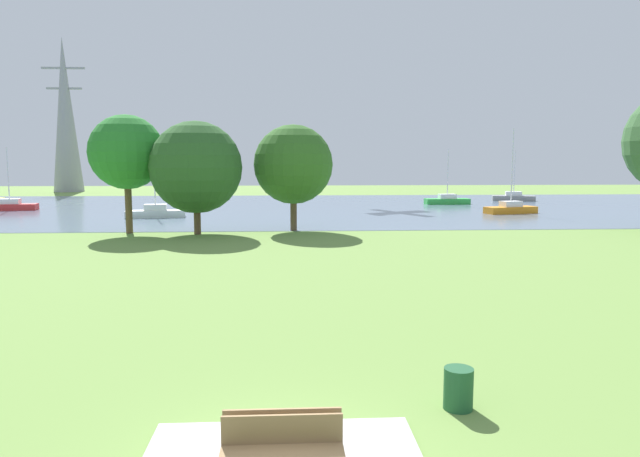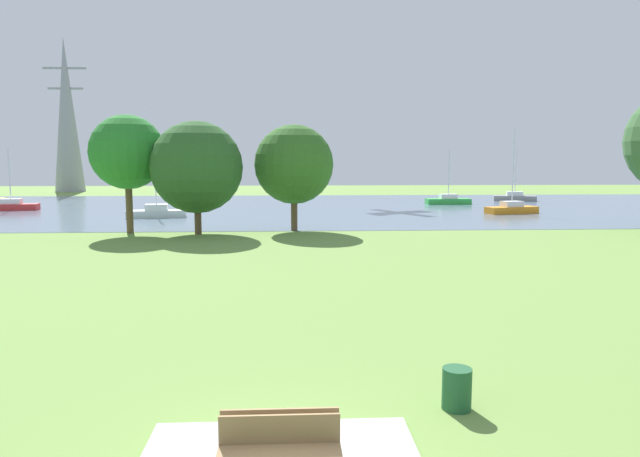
{
  "view_description": "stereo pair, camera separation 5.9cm",
  "coord_description": "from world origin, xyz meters",
  "px_view_note": "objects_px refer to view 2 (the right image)",
  "views": [
    {
      "loc": [
        0.11,
        -8.17,
        4.71
      ],
      "look_at": [
        1.38,
        14.47,
        2.03
      ],
      "focal_mm": 32.11,
      "sensor_mm": 36.0,
      "label": 1
    },
    {
      "loc": [
        0.17,
        -8.17,
        4.71
      ],
      "look_at": [
        1.38,
        14.47,
        2.03
      ],
      "focal_mm": 32.11,
      "sensor_mm": 36.0,
      "label": 2
    }
  ],
  "objects_px": {
    "tree_west_far": "(197,167)",
    "electricity_pylon": "(67,115)",
    "tree_east_near": "(127,152)",
    "tree_west_near": "(294,165)",
    "bench_facing_water": "(280,436)",
    "bench_facing_inland": "(280,454)",
    "sailboat_gray": "(515,197)",
    "sailboat_white": "(157,212)",
    "litter_bin": "(457,389)",
    "sailboat_red": "(11,206)",
    "sailboat_green": "(448,200)",
    "sailboat_orange": "(512,208)"
  },
  "relations": [
    {
      "from": "bench_facing_water",
      "to": "tree_east_near",
      "type": "relative_size",
      "value": 0.23
    },
    {
      "from": "sailboat_white",
      "to": "electricity_pylon",
      "type": "bearing_deg",
      "value": 118.3
    },
    {
      "from": "tree_west_far",
      "to": "sailboat_green",
      "type": "bearing_deg",
      "value": 46.42
    },
    {
      "from": "sailboat_white",
      "to": "sailboat_green",
      "type": "bearing_deg",
      "value": 25.07
    },
    {
      "from": "sailboat_gray",
      "to": "bench_facing_water",
      "type": "bearing_deg",
      "value": -114.88
    },
    {
      "from": "bench_facing_inland",
      "to": "electricity_pylon",
      "type": "height_order",
      "value": "electricity_pylon"
    },
    {
      "from": "sailboat_white",
      "to": "tree_west_near",
      "type": "distance_m",
      "value": 15.39
    },
    {
      "from": "sailboat_green",
      "to": "tree_west_far",
      "type": "xyz_separation_m",
      "value": [
        -23.21,
        -24.4,
        3.85
      ]
    },
    {
      "from": "tree_west_far",
      "to": "sailboat_gray",
      "type": "bearing_deg",
      "value": 41.8
    },
    {
      "from": "sailboat_green",
      "to": "tree_east_near",
      "type": "relative_size",
      "value": 0.78
    },
    {
      "from": "bench_facing_inland",
      "to": "sailboat_gray",
      "type": "relative_size",
      "value": 0.31
    },
    {
      "from": "sailboat_green",
      "to": "tree_west_near",
      "type": "distance_m",
      "value": 28.73
    },
    {
      "from": "sailboat_green",
      "to": "tree_west_far",
      "type": "bearing_deg",
      "value": -133.58
    },
    {
      "from": "litter_bin",
      "to": "sailboat_red",
      "type": "bearing_deg",
      "value": 123.04
    },
    {
      "from": "sailboat_orange",
      "to": "sailboat_green",
      "type": "bearing_deg",
      "value": 103.29
    },
    {
      "from": "tree_west_near",
      "to": "bench_facing_inland",
      "type": "bearing_deg",
      "value": -90.91
    },
    {
      "from": "litter_bin",
      "to": "tree_west_near",
      "type": "xyz_separation_m",
      "value": [
        -2.84,
        28.33,
        4.07
      ]
    },
    {
      "from": "bench_facing_inland",
      "to": "electricity_pylon",
      "type": "distance_m",
      "value": 89.55
    },
    {
      "from": "bench_facing_water",
      "to": "electricity_pylon",
      "type": "distance_m",
      "value": 89.06
    },
    {
      "from": "tree_west_near",
      "to": "electricity_pylon",
      "type": "relative_size",
      "value": 0.31
    },
    {
      "from": "bench_facing_inland",
      "to": "electricity_pylon",
      "type": "bearing_deg",
      "value": 112.18
    },
    {
      "from": "sailboat_green",
      "to": "tree_west_near",
      "type": "bearing_deg",
      "value": -126.67
    },
    {
      "from": "bench_facing_water",
      "to": "bench_facing_inland",
      "type": "bearing_deg",
      "value": -90.0
    },
    {
      "from": "litter_bin",
      "to": "electricity_pylon",
      "type": "distance_m",
      "value": 88.7
    },
    {
      "from": "bench_facing_water",
      "to": "tree_east_near",
      "type": "xyz_separation_m",
      "value": [
        -10.27,
        29.35,
        4.79
      ]
    },
    {
      "from": "tree_east_near",
      "to": "tree_west_near",
      "type": "xyz_separation_m",
      "value": [
        10.75,
        0.84,
        -0.79
      ]
    },
    {
      "from": "sailboat_white",
      "to": "tree_east_near",
      "type": "relative_size",
      "value": 0.81
    },
    {
      "from": "bench_facing_water",
      "to": "sailboat_orange",
      "type": "relative_size",
      "value": 0.24
    },
    {
      "from": "bench_facing_water",
      "to": "sailboat_green",
      "type": "xyz_separation_m",
      "value": [
        17.47,
        53.0,
        -0.02
      ]
    },
    {
      "from": "sailboat_orange",
      "to": "litter_bin",
      "type": "bearing_deg",
      "value": -112.81
    },
    {
      "from": "tree_east_near",
      "to": "sailboat_green",
      "type": "bearing_deg",
      "value": 40.45
    },
    {
      "from": "bench_facing_water",
      "to": "sailboat_green",
      "type": "distance_m",
      "value": 55.81
    },
    {
      "from": "bench_facing_inland",
      "to": "litter_bin",
      "type": "distance_m",
      "value": 4.1
    },
    {
      "from": "bench_facing_water",
      "to": "sailboat_gray",
      "type": "height_order",
      "value": "sailboat_gray"
    },
    {
      "from": "bench_facing_inland",
      "to": "tree_west_near",
      "type": "height_order",
      "value": "tree_west_near"
    },
    {
      "from": "sailboat_green",
      "to": "tree_west_near",
      "type": "relative_size",
      "value": 0.84
    },
    {
      "from": "sailboat_white",
      "to": "electricity_pylon",
      "type": "xyz_separation_m",
      "value": [
        -22.62,
        42.02,
        11.17
      ]
    },
    {
      "from": "sailboat_white",
      "to": "tree_west_far",
      "type": "relative_size",
      "value": 0.86
    },
    {
      "from": "bench_facing_inland",
      "to": "litter_bin",
      "type": "relative_size",
      "value": 2.25
    },
    {
      "from": "bench_facing_inland",
      "to": "sailboat_white",
      "type": "distance_m",
      "value": 41.71
    },
    {
      "from": "bench_facing_water",
      "to": "sailboat_white",
      "type": "height_order",
      "value": "sailboat_white"
    },
    {
      "from": "litter_bin",
      "to": "sailboat_green",
      "type": "xyz_separation_m",
      "value": [
        14.14,
        51.15,
        0.05
      ]
    },
    {
      "from": "bench_facing_water",
      "to": "litter_bin",
      "type": "bearing_deg",
      "value": 29.1
    },
    {
      "from": "litter_bin",
      "to": "sailboat_gray",
      "type": "distance_m",
      "value": 60.48
    },
    {
      "from": "sailboat_white",
      "to": "tree_west_far",
      "type": "bearing_deg",
      "value": -65.0
    },
    {
      "from": "tree_west_far",
      "to": "electricity_pylon",
      "type": "height_order",
      "value": "electricity_pylon"
    },
    {
      "from": "sailboat_gray",
      "to": "sailboat_orange",
      "type": "height_order",
      "value": "sailboat_orange"
    },
    {
      "from": "bench_facing_inland",
      "to": "sailboat_orange",
      "type": "relative_size",
      "value": 0.24
    },
    {
      "from": "bench_facing_water",
      "to": "tree_west_far",
      "type": "relative_size",
      "value": 0.25
    },
    {
      "from": "tree_east_near",
      "to": "sailboat_red",
      "type": "bearing_deg",
      "value": 131.5
    }
  ]
}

